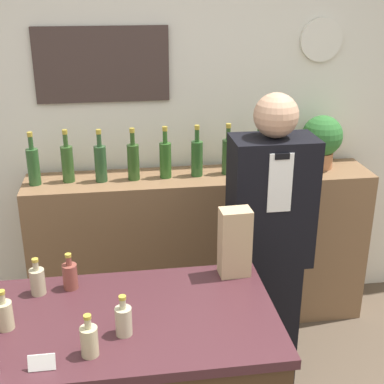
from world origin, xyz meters
The scene contains 20 objects.
back_wall centered at (0.00, 2.00, 1.35)m, with size 5.20×0.09×2.70m.
back_shelf centered at (0.18, 1.75, 0.50)m, with size 2.12×0.37×1.01m.
shopkeeper centered at (0.43, 1.11, 0.82)m, with size 0.41×0.26×1.63m.
potted_plant centered at (0.94, 1.79, 1.20)m, with size 0.25×0.25×0.33m.
paper_bag centered at (0.16, 0.75, 1.06)m, with size 0.14×0.10×0.31m.
price_card_right centered at (-0.60, 0.23, 0.94)m, with size 0.09×0.02×0.06m.
counter_bottle_1 centered at (-0.76, 0.48, 0.97)m, with size 0.06×0.06×0.16m.
counter_bottle_2 centered at (-0.67, 0.71, 0.97)m, with size 0.06×0.06×0.16m.
counter_bottle_3 centered at (-0.54, 0.73, 0.97)m, with size 0.06×0.06×0.16m.
counter_bottle_4 centered at (-0.45, 0.29, 0.97)m, with size 0.06×0.06×0.16m.
counter_bottle_5 centered at (-0.33, 0.39, 0.97)m, with size 0.06×0.06×0.16m.
shelf_bottle_0 centered at (-0.80, 1.74, 1.13)m, with size 0.07×0.07×0.31m.
shelf_bottle_1 centered at (-0.61, 1.76, 1.13)m, with size 0.07×0.07×0.31m.
shelf_bottle_2 centered at (-0.42, 1.74, 1.13)m, with size 0.07×0.07×0.31m.
shelf_bottle_3 centered at (-0.23, 1.74, 1.13)m, with size 0.07×0.07×0.31m.
shelf_bottle_4 centered at (-0.04, 1.75, 1.13)m, with size 0.07×0.07×0.31m.
shelf_bottle_5 centered at (0.15, 1.76, 1.13)m, with size 0.07×0.07×0.31m.
shelf_bottle_6 centered at (0.34, 1.76, 1.13)m, with size 0.07×0.07×0.31m.
shelf_bottle_7 centered at (0.53, 1.76, 1.13)m, with size 0.07×0.07×0.31m.
shelf_bottle_8 centered at (0.72, 1.75, 1.13)m, with size 0.07×0.07×0.31m.
Camera 1 is at (-0.32, -1.26, 2.12)m, focal length 50.00 mm.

